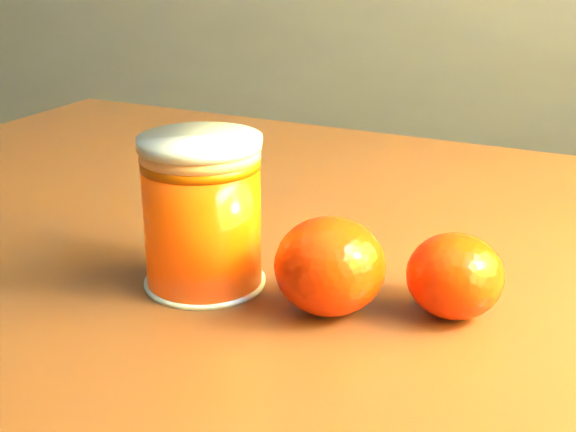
# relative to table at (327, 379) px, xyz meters

# --- Properties ---
(kitchen_counter) EXTENTS (3.15, 0.60, 0.90)m
(kitchen_counter) POSITION_rel_table_xyz_m (-0.98, 1.32, -0.19)
(kitchen_counter) COLOR #4F4F55
(kitchen_counter) RESTS_ON ground
(table) EXTENTS (1.10, 0.87, 0.74)m
(table) POSITION_rel_table_xyz_m (0.00, 0.00, 0.00)
(table) COLOR brown
(table) RESTS_ON ground
(juice_glass) EXTENTS (0.08, 0.08, 0.10)m
(juice_glass) POSITION_rel_table_xyz_m (-0.07, -0.06, 0.14)
(juice_glass) COLOR #FF4405
(juice_glass) RESTS_ON table
(orange_front) EXTENTS (0.09, 0.09, 0.06)m
(orange_front) POSITION_rel_table_xyz_m (0.02, -0.07, 0.12)
(orange_front) COLOR #F22E04
(orange_front) RESTS_ON table
(orange_back) EXTENTS (0.07, 0.07, 0.05)m
(orange_back) POSITION_rel_table_xyz_m (0.09, -0.06, 0.12)
(orange_back) COLOR #F22E04
(orange_back) RESTS_ON table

